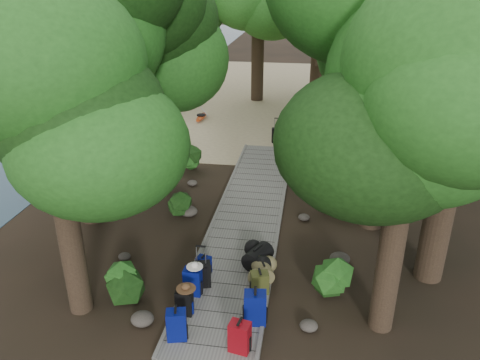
% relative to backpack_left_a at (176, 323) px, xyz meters
% --- Properties ---
extents(ground, '(120.00, 120.00, 0.00)m').
position_rel_backpack_left_a_xyz_m(ground, '(0.67, 4.39, -0.48)').
color(ground, black).
rests_on(ground, ground).
extents(sand_beach, '(40.00, 22.00, 0.02)m').
position_rel_backpack_left_a_xyz_m(sand_beach, '(0.67, 20.39, -0.47)').
color(sand_beach, tan).
rests_on(sand_beach, ground).
extents(distant_hill, '(32.00, 16.00, 12.00)m').
position_rel_backpack_left_a_xyz_m(distant_hill, '(-39.33, 52.39, -0.48)').
color(distant_hill, black).
rests_on(distant_hill, ground).
extents(boardwalk, '(2.00, 12.00, 0.12)m').
position_rel_backpack_left_a_xyz_m(boardwalk, '(0.67, 5.39, -0.42)').
color(boardwalk, slate).
rests_on(boardwalk, ground).
extents(backpack_left_a, '(0.44, 0.36, 0.73)m').
position_rel_backpack_left_a_xyz_m(backpack_left_a, '(0.00, 0.00, 0.00)').
color(backpack_left_a, '#051167').
rests_on(backpack_left_a, boardwalk).
extents(backpack_left_b, '(0.35, 0.25, 0.64)m').
position_rel_backpack_left_a_xyz_m(backpack_left_b, '(-0.05, 0.74, -0.04)').
color(backpack_left_b, black).
rests_on(backpack_left_b, boardwalk).
extents(backpack_left_c, '(0.39, 0.28, 0.72)m').
position_rel_backpack_left_a_xyz_m(backpack_left_c, '(-0.04, 1.42, -0.00)').
color(backpack_left_c, '#051167').
rests_on(backpack_left_c, boardwalk).
extents(backpack_left_d, '(0.37, 0.31, 0.49)m').
position_rel_backpack_left_a_xyz_m(backpack_left_d, '(0.03, 2.24, -0.12)').
color(backpack_left_d, '#051167').
rests_on(backpack_left_d, boardwalk).
extents(backpack_right_a, '(0.44, 0.35, 0.71)m').
position_rel_backpack_left_a_xyz_m(backpack_right_a, '(1.27, -0.12, -0.01)').
color(backpack_right_a, maroon).
rests_on(backpack_right_a, boardwalk).
extents(backpack_right_b, '(0.49, 0.37, 0.81)m').
position_rel_backpack_left_a_xyz_m(backpack_right_b, '(1.46, 0.70, 0.04)').
color(backpack_right_b, '#051167').
rests_on(backpack_right_b, boardwalk).
extents(backpack_right_c, '(0.38, 0.29, 0.59)m').
position_rel_backpack_left_a_xyz_m(backpack_right_c, '(1.44, 0.84, -0.07)').
color(backpack_right_c, '#051167').
rests_on(backpack_right_c, boardwalk).
extents(backpack_right_d, '(0.45, 0.38, 0.60)m').
position_rel_backpack_left_a_xyz_m(backpack_right_d, '(1.44, 1.67, -0.06)').
color(backpack_right_d, '#404117').
rests_on(backpack_right_d, boardwalk).
extents(duffel_right_khaki, '(0.63, 0.74, 0.42)m').
position_rel_backpack_left_a_xyz_m(duffel_right_khaki, '(1.45, 2.24, -0.15)').
color(duffel_right_khaki, olive).
rests_on(duffel_right_khaki, boardwalk).
extents(duffel_right_black, '(0.76, 0.90, 0.48)m').
position_rel_backpack_left_a_xyz_m(duffel_right_black, '(1.27, 2.78, -0.12)').
color(duffel_right_black, black).
rests_on(duffel_right_black, boardwalk).
extents(suitcase_on_boardwalk, '(0.45, 0.33, 0.63)m').
position_rel_backpack_left_a_xyz_m(suitcase_on_boardwalk, '(0.10, 1.73, -0.05)').
color(suitcase_on_boardwalk, black).
rests_on(suitcase_on_boardwalk, boardwalk).
extents(lone_suitcase_on_sand, '(0.45, 0.31, 0.64)m').
position_rel_backpack_left_a_xyz_m(lone_suitcase_on_sand, '(0.93, 12.21, -0.14)').
color(lone_suitcase_on_sand, black).
rests_on(lone_suitcase_on_sand, sand_beach).
extents(hat_brown, '(0.41, 0.41, 0.12)m').
position_rel_backpack_left_a_xyz_m(hat_brown, '(0.00, 0.75, 0.34)').
color(hat_brown, '#51351E').
rests_on(hat_brown, backpack_left_b).
extents(hat_white, '(0.37, 0.37, 0.12)m').
position_rel_backpack_left_a_xyz_m(hat_white, '(0.02, 1.43, 0.42)').
color(hat_white, silver).
rests_on(hat_white, backpack_left_c).
extents(kayak, '(0.73, 3.25, 0.32)m').
position_rel_backpack_left_a_xyz_m(kayak, '(-3.08, 15.07, -0.30)').
color(kayak, '#A1330D').
rests_on(kayak, sand_beach).
extents(sun_lounger, '(1.25, 2.02, 0.62)m').
position_rel_backpack_left_a_xyz_m(sun_lounger, '(3.89, 13.90, -0.15)').
color(sun_lounger, silver).
rests_on(sun_lounger, sand_beach).
extents(tree_right_a, '(4.24, 4.24, 7.06)m').
position_rel_backpack_left_a_xyz_m(tree_right_a, '(4.05, 1.14, 3.05)').
color(tree_right_a, black).
rests_on(tree_right_a, ground).
extents(tree_right_b, '(5.21, 5.21, 9.31)m').
position_rel_backpack_left_a_xyz_m(tree_right_b, '(5.39, 3.11, 4.17)').
color(tree_right_b, black).
rests_on(tree_right_b, ground).
extents(tree_right_c, '(5.61, 5.61, 9.72)m').
position_rel_backpack_left_a_xyz_m(tree_right_c, '(4.26, 5.49, 4.37)').
color(tree_right_c, black).
rests_on(tree_right_c, ground).
extents(tree_right_d, '(5.29, 5.29, 9.70)m').
position_rel_backpack_left_a_xyz_m(tree_right_d, '(6.22, 8.79, 4.37)').
color(tree_right_d, black).
rests_on(tree_right_d, ground).
extents(tree_right_e, '(4.84, 4.84, 8.71)m').
position_rel_backpack_left_a_xyz_m(tree_right_e, '(5.27, 12.01, 3.87)').
color(tree_right_e, black).
rests_on(tree_right_e, ground).
extents(tree_right_f, '(5.85, 5.85, 10.44)m').
position_rel_backpack_left_a_xyz_m(tree_right_f, '(7.29, 13.57, 4.74)').
color(tree_right_f, black).
rests_on(tree_right_f, ground).
extents(tree_left_a, '(4.17, 4.17, 6.96)m').
position_rel_backpack_left_a_xyz_m(tree_left_a, '(-2.38, 0.68, 2.99)').
color(tree_left_a, black).
rests_on(tree_left_a, ground).
extents(tree_left_b, '(5.16, 5.16, 9.29)m').
position_rel_backpack_left_a_xyz_m(tree_left_b, '(-3.91, 4.54, 4.16)').
color(tree_left_b, black).
rests_on(tree_left_b, ground).
extents(tree_left_c, '(4.72, 4.72, 8.21)m').
position_rel_backpack_left_a_xyz_m(tree_left_c, '(-2.76, 6.74, 3.62)').
color(tree_left_c, black).
rests_on(tree_left_c, ground).
extents(tree_back_a, '(5.77, 5.77, 9.99)m').
position_rel_backpack_left_a_xyz_m(tree_back_a, '(-0.81, 19.39, 4.51)').
color(tree_back_a, black).
rests_on(tree_back_a, ground).
extents(tree_back_b, '(5.84, 5.84, 10.43)m').
position_rel_backpack_left_a_xyz_m(tree_back_b, '(2.48, 20.88, 4.73)').
color(tree_back_b, black).
rests_on(tree_back_b, ground).
extents(tree_back_c, '(5.50, 5.50, 9.90)m').
position_rel_backpack_left_a_xyz_m(tree_back_c, '(5.53, 19.46, 4.47)').
color(tree_back_c, black).
rests_on(tree_back_c, ground).
extents(tree_back_d, '(4.20, 4.20, 6.99)m').
position_rel_backpack_left_a_xyz_m(tree_back_d, '(-4.58, 18.54, 3.01)').
color(tree_back_d, black).
rests_on(tree_back_d, ground).
extents(palm_right_a, '(4.54, 4.54, 7.74)m').
position_rel_backpack_left_a_xyz_m(palm_right_a, '(3.17, 10.58, 3.39)').
color(palm_right_a, '#153D11').
rests_on(palm_right_a, ground).
extents(palm_right_b, '(4.68, 4.68, 9.05)m').
position_rel_backpack_left_a_xyz_m(palm_right_b, '(5.81, 15.17, 4.04)').
color(palm_right_b, '#153D11').
rests_on(palm_right_b, ground).
extents(palm_right_c, '(4.90, 4.90, 7.80)m').
position_rel_backpack_left_a_xyz_m(palm_right_c, '(3.09, 16.41, 3.42)').
color(palm_right_c, '#153D11').
rests_on(palm_right_c, ground).
extents(palm_left_a, '(4.43, 4.43, 7.05)m').
position_rel_backpack_left_a_xyz_m(palm_left_a, '(-3.35, 10.96, 3.04)').
color(palm_left_a, '#153D11').
rests_on(palm_left_a, ground).
extents(rock_left_a, '(0.50, 0.45, 0.27)m').
position_rel_backpack_left_a_xyz_m(rock_left_a, '(-0.88, 0.41, -0.35)').
color(rock_left_a, '#4C473F').
rests_on(rock_left_a, ground).
extents(rock_left_b, '(0.32, 0.29, 0.18)m').
position_rel_backpack_left_a_xyz_m(rock_left_b, '(-2.17, 2.65, -0.40)').
color(rock_left_b, '#4C473F').
rests_on(rock_left_b, ground).
extents(rock_left_c, '(0.55, 0.49, 0.30)m').
position_rel_backpack_left_a_xyz_m(rock_left_c, '(-1.14, 5.21, -0.33)').
color(rock_left_c, '#4C473F').
rests_on(rock_left_c, ground).
extents(rock_left_d, '(0.34, 0.31, 0.19)m').
position_rel_backpack_left_a_xyz_m(rock_left_d, '(-1.58, 7.37, -0.39)').
color(rock_left_d, '#4C473F').
rests_on(rock_left_d, ground).
extents(rock_right_a, '(0.38, 0.34, 0.21)m').
position_rel_backpack_left_a_xyz_m(rock_right_a, '(2.58, 0.78, -0.38)').
color(rock_right_a, '#4C473F').
rests_on(rock_right_a, ground).
extents(rock_right_b, '(0.52, 0.47, 0.29)m').
position_rel_backpack_left_a_xyz_m(rock_right_b, '(3.30, 3.33, -0.34)').
color(rock_right_b, '#4C473F').
rests_on(rock_right_b, ground).
extents(rock_right_c, '(0.34, 0.31, 0.19)m').
position_rel_backpack_left_a_xyz_m(rock_right_c, '(2.33, 5.47, -0.39)').
color(rock_right_c, '#4C473F').
rests_on(rock_right_c, ground).
extents(shrub_left_a, '(1.00, 1.00, 0.90)m').
position_rel_backpack_left_a_xyz_m(shrub_left_a, '(-1.66, 1.12, -0.03)').
color(shrub_left_a, '#1F4F17').
rests_on(shrub_left_a, ground).
extents(shrub_left_b, '(0.79, 0.79, 0.71)m').
position_rel_backpack_left_a_xyz_m(shrub_left_b, '(-1.39, 5.20, -0.13)').
color(shrub_left_b, '#1F4F17').
rests_on(shrub_left_b, ground).
extents(shrub_left_c, '(1.06, 1.06, 0.95)m').
position_rel_backpack_left_a_xyz_m(shrub_left_c, '(-1.89, 8.68, -0.01)').
color(shrub_left_c, '#1F4F17').
rests_on(shrub_left_c, ground).
extents(shrub_right_a, '(0.97, 0.97, 0.88)m').
position_rel_backpack_left_a_xyz_m(shrub_right_a, '(3.12, 2.13, -0.05)').
color(shrub_right_a, '#1F4F17').
rests_on(shrub_right_a, ground).
extents(shrub_right_b, '(1.33, 1.33, 1.20)m').
position_rel_backpack_left_a_xyz_m(shrub_right_b, '(3.27, 6.12, 0.11)').
color(shrub_right_b, '#1F4F17').
rests_on(shrub_right_b, ground).
extents(shrub_right_c, '(0.76, 0.76, 0.69)m').
position_rel_backpack_left_a_xyz_m(shrub_right_c, '(2.85, 9.73, -0.14)').
color(shrub_right_c, '#1F4F17').
rests_on(shrub_right_c, ground).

